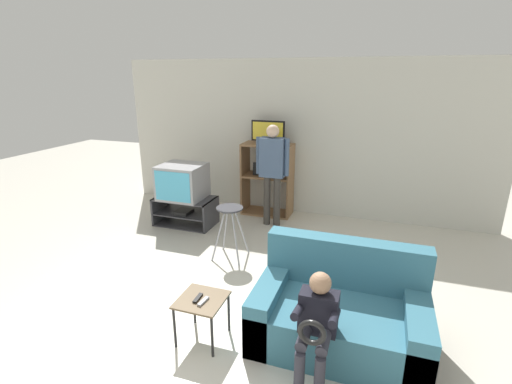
% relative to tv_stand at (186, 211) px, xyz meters
% --- Properties ---
extents(ground_plane, '(18.00, 18.00, 0.00)m').
position_rel_tv_stand_xyz_m(ground_plane, '(1.58, -2.90, -0.22)').
color(ground_plane, beige).
extents(wall_back, '(6.40, 0.06, 2.60)m').
position_rel_tv_stand_xyz_m(wall_back, '(1.58, 1.19, 1.08)').
color(wall_back, beige).
rests_on(wall_back, ground_plane).
extents(tv_stand, '(0.95, 0.55, 0.45)m').
position_rel_tv_stand_xyz_m(tv_stand, '(0.00, 0.00, 0.00)').
color(tv_stand, '#38383D').
rests_on(tv_stand, ground_plane).
extents(television_main, '(0.68, 0.62, 0.54)m').
position_rel_tv_stand_xyz_m(television_main, '(-0.03, 0.01, 0.50)').
color(television_main, '#9E9EA3').
rests_on(television_main, tv_stand).
extents(media_shelf, '(0.85, 0.44, 1.24)m').
position_rel_tv_stand_xyz_m(media_shelf, '(1.11, 0.90, 0.41)').
color(media_shelf, '#8E6642').
rests_on(media_shelf, ground_plane).
extents(television_flat, '(0.57, 0.20, 0.38)m').
position_rel_tv_stand_xyz_m(television_flat, '(1.11, 0.92, 1.20)').
color(television_flat, black).
rests_on(television_flat, media_shelf).
extents(folding_stool, '(0.41, 0.39, 0.71)m').
position_rel_tv_stand_xyz_m(folding_stool, '(1.14, -0.83, 0.35)').
color(folding_stool, '#99999E').
rests_on(folding_stool, ground_plane).
extents(snack_table, '(0.41, 0.41, 0.42)m').
position_rel_tv_stand_xyz_m(snack_table, '(1.52, -2.40, 0.15)').
color(snack_table, brown).
rests_on(snack_table, ground_plane).
extents(remote_control_black, '(0.04, 0.14, 0.02)m').
position_rel_tv_stand_xyz_m(remote_control_black, '(1.49, -2.42, 0.21)').
color(remote_control_black, black).
rests_on(remote_control_black, snack_table).
extents(remote_control_white, '(0.05, 0.15, 0.02)m').
position_rel_tv_stand_xyz_m(remote_control_white, '(1.56, -2.45, 0.21)').
color(remote_control_white, gray).
rests_on(remote_control_white, snack_table).
extents(couch, '(1.50, 0.92, 0.88)m').
position_rel_tv_stand_xyz_m(couch, '(2.70, -2.01, 0.07)').
color(couch, teal).
rests_on(couch, ground_plane).
extents(person_standing_adult, '(0.53, 0.20, 1.62)m').
position_rel_tv_stand_xyz_m(person_standing_adult, '(1.34, 0.43, 0.76)').
color(person_standing_adult, '#3D3833').
rests_on(person_standing_adult, ground_plane).
extents(person_seated_child, '(0.33, 0.43, 0.92)m').
position_rel_tv_stand_xyz_m(person_seated_child, '(2.57, -2.55, 0.33)').
color(person_seated_child, '#2D2D38').
rests_on(person_seated_child, ground_plane).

